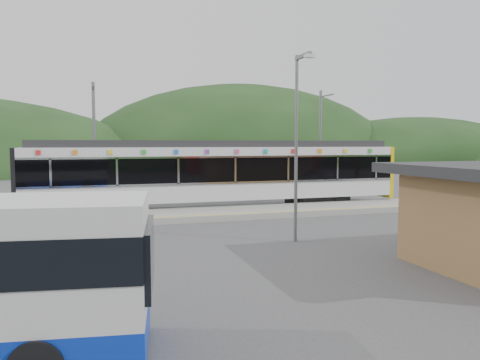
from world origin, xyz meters
name	(u,v)px	position (x,y,z in m)	size (l,w,h in m)	color
ground	(265,226)	(0.00, 0.00, 0.00)	(120.00, 120.00, 0.00)	#4C4C4F
hills	(333,205)	(6.19, 5.29, 0.00)	(146.00, 149.00, 26.00)	#1E3D19
platform	(242,212)	(0.00, 3.30, 0.15)	(26.00, 3.20, 0.30)	#9E9E99
yellow_line	(251,213)	(0.00, 2.00, 0.30)	(26.00, 0.10, 0.01)	yellow
train	(219,171)	(-0.48, 6.00, 2.06)	(20.44, 3.01, 3.74)	black
catenary_mast_west	(94,143)	(-7.00, 8.56, 3.65)	(0.18, 1.80, 7.00)	slate
catenary_mast_east	(320,143)	(7.00, 8.56, 3.65)	(0.18, 1.80, 7.00)	slate
lamp_post	(298,132)	(-0.05, -3.41, 4.01)	(0.35, 1.16, 6.74)	slate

